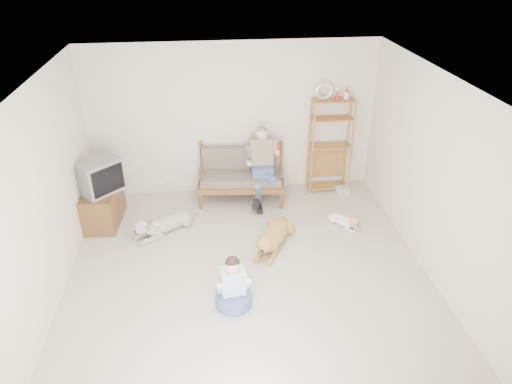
{
  "coord_description": "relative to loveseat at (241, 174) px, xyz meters",
  "views": [
    {
      "loc": [
        -0.48,
        -4.77,
        4.16
      ],
      "look_at": [
        0.2,
        1.0,
        0.88
      ],
      "focal_mm": 32.0,
      "sensor_mm": 36.0,
      "label": 1
    }
  ],
  "objects": [
    {
      "name": "floor",
      "position": [
        -0.09,
        -2.37,
        -0.49
      ],
      "size": [
        5.5,
        5.5,
        0.0
      ],
      "primitive_type": "plane",
      "color": "#BBB1A4",
      "rests_on": "ground"
    },
    {
      "name": "book_stack",
      "position": [
        1.87,
        -0.06,
        -0.42
      ],
      "size": [
        0.23,
        0.18,
        0.14
      ],
      "primitive_type": "cube",
      "rotation": [
        0.0,
        0.0,
        0.09
      ],
      "color": "silver",
      "rests_on": "ground"
    },
    {
      "name": "wall_left",
      "position": [
        -2.59,
        -2.37,
        0.86
      ],
      "size": [
        0.0,
        5.5,
        5.5
      ],
      "primitive_type": "plane",
      "rotation": [
        1.57,
        0.0,
        1.57
      ],
      "color": "beige",
      "rests_on": "ground"
    },
    {
      "name": "man",
      "position": [
        0.34,
        -0.24,
        0.14
      ],
      "size": [
        0.52,
        0.74,
        1.2
      ],
      "color": "#54689A",
      "rests_on": "loveseat"
    },
    {
      "name": "etagere",
      "position": [
        1.63,
        0.18,
        0.4
      ],
      "size": [
        0.77,
        0.34,
        2.02
      ],
      "color": "#9F6631",
      "rests_on": "ground"
    },
    {
      "name": "terrier",
      "position": [
        1.61,
        -1.13,
        -0.38
      ],
      "size": [
        0.45,
        0.57,
        0.25
      ],
      "rotation": [
        0.0,
        0.0,
        0.61
      ],
      "color": "white",
      "rests_on": "ground"
    },
    {
      "name": "crt_tv",
      "position": [
        -2.28,
        -0.54,
        0.38
      ],
      "size": [
        0.82,
        0.82,
        0.54
      ],
      "rotation": [
        0.0,
        0.0,
        -0.81
      ],
      "color": "slate",
      "rests_on": "tv_stand"
    },
    {
      "name": "shaggy_dog",
      "position": [
        -1.34,
        -0.94,
        -0.33
      ],
      "size": [
        1.05,
        0.84,
        0.38
      ],
      "rotation": [
        0.0,
        0.0,
        -0.95
      ],
      "color": "white",
      "rests_on": "ground"
    },
    {
      "name": "tv_stand",
      "position": [
        -2.31,
        -0.53,
        -0.19
      ],
      "size": [
        0.57,
        0.94,
        0.6
      ],
      "rotation": [
        0.0,
        0.0,
        -0.08
      ],
      "color": "brown",
      "rests_on": "ground"
    },
    {
      "name": "loveseat",
      "position": [
        0.0,
        0.0,
        0.0
      ],
      "size": [
        1.56,
        0.85,
        0.95
      ],
      "rotation": [
        0.0,
        0.0,
        -0.1
      ],
      "color": "brown",
      "rests_on": "ground"
    },
    {
      "name": "wall_right",
      "position": [
        2.41,
        -2.37,
        0.86
      ],
      "size": [
        0.0,
        5.5,
        5.5
      ],
      "primitive_type": "plane",
      "rotation": [
        1.57,
        0.0,
        -1.57
      ],
      "color": "beige",
      "rests_on": "ground"
    },
    {
      "name": "child",
      "position": [
        -0.34,
        -2.71,
        -0.22
      ],
      "size": [
        0.48,
        0.48,
        0.75
      ],
      "rotation": [
        0.0,
        0.0,
        0.1
      ],
      "color": "#54689A",
      "rests_on": "ground"
    },
    {
      "name": "ceiling",
      "position": [
        -0.09,
        -2.37,
        2.21
      ],
      "size": [
        5.5,
        5.5,
        0.0
      ],
      "primitive_type": "plane",
      "rotation": [
        3.14,
        0.0,
        0.0
      ],
      "color": "white",
      "rests_on": "ground"
    },
    {
      "name": "wall_outlet",
      "position": [
        -1.34,
        0.36,
        -0.19
      ],
      "size": [
        0.12,
        0.02,
        0.08
      ],
      "primitive_type": "cube",
      "color": "white",
      "rests_on": "ground"
    },
    {
      "name": "wall_back",
      "position": [
        -0.09,
        0.38,
        0.86
      ],
      "size": [
        5.0,
        0.0,
        5.0
      ],
      "primitive_type": "plane",
      "rotation": [
        1.57,
        0.0,
        0.0
      ],
      "color": "beige",
      "rests_on": "ground"
    },
    {
      "name": "golden_retriever",
      "position": [
        0.36,
        -1.51,
        -0.32
      ],
      "size": [
        0.72,
        1.24,
        0.41
      ],
      "rotation": [
        0.0,
        0.0,
        -0.48
      ],
      "color": "#AC813B",
      "rests_on": "ground"
    }
  ]
}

